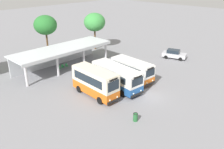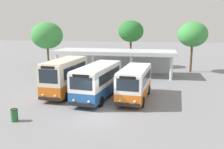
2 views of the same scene
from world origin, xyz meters
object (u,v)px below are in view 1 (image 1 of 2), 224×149
(city_bus_nearest_orange, at_px, (95,81))
(waiting_chair_end_by_column, at_px, (59,68))
(parked_car_flank, at_px, (174,54))
(waiting_chair_middle_seat, at_px, (67,66))
(litter_bin_apron, at_px, (135,117))
(city_bus_middle_cream, at_px, (132,69))
(waiting_chair_second_from_end, at_px, (63,67))
(city_bus_second_in_row, at_px, (116,76))

(city_bus_nearest_orange, relative_size, waiting_chair_end_by_column, 7.98)
(parked_car_flank, xyz_separation_m, waiting_chair_middle_seat, (-16.44, 9.91, -0.30))
(waiting_chair_middle_seat, bearing_deg, litter_bin_apron, -102.90)
(parked_car_flank, relative_size, waiting_chair_end_by_column, 5.21)
(city_bus_middle_cream, height_order, waiting_chair_second_from_end, city_bus_middle_cream)
(city_bus_second_in_row, xyz_separation_m, waiting_chair_second_from_end, (-1.12, 10.61, -1.19))
(parked_car_flank, bearing_deg, waiting_chair_end_by_column, 150.93)
(waiting_chair_second_from_end, xyz_separation_m, litter_bin_apron, (-3.25, -17.34, -0.07))
(city_bus_second_in_row, height_order, city_bus_middle_cream, city_bus_second_in_row)
(waiting_chair_end_by_column, relative_size, waiting_chair_second_from_end, 1.00)
(city_bus_nearest_orange, xyz_separation_m, waiting_chair_end_by_column, (1.58, 10.10, -1.38))
(city_bus_nearest_orange, relative_size, parked_car_flank, 1.53)
(waiting_chair_end_by_column, xyz_separation_m, litter_bin_apron, (-2.54, -17.29, -0.07))
(city_bus_nearest_orange, distance_m, waiting_chair_second_from_end, 10.49)
(city_bus_nearest_orange, bearing_deg, waiting_chair_second_from_end, 77.30)
(parked_car_flank, height_order, waiting_chair_middle_seat, parked_car_flank)
(city_bus_second_in_row, distance_m, city_bus_middle_cream, 3.41)
(waiting_chair_second_from_end, bearing_deg, waiting_chair_end_by_column, -176.13)
(city_bus_nearest_orange, bearing_deg, litter_bin_apron, -97.61)
(city_bus_second_in_row, xyz_separation_m, waiting_chair_end_by_column, (-1.82, 10.56, -1.19))
(waiting_chair_second_from_end, bearing_deg, city_bus_middle_cream, -66.73)
(city_bus_nearest_orange, relative_size, city_bus_middle_cream, 1.01)
(city_bus_nearest_orange, height_order, waiting_chair_end_by_column, city_bus_nearest_orange)
(city_bus_nearest_orange, distance_m, parked_car_flank, 19.47)
(city_bus_nearest_orange, bearing_deg, city_bus_second_in_row, -7.73)
(city_bus_middle_cream, distance_m, waiting_chair_second_from_end, 11.50)
(city_bus_nearest_orange, relative_size, litter_bin_apron, 7.62)
(city_bus_nearest_orange, relative_size, waiting_chair_second_from_end, 7.98)
(waiting_chair_second_from_end, bearing_deg, city_bus_nearest_orange, -102.70)
(waiting_chair_second_from_end, distance_m, waiting_chair_middle_seat, 0.71)
(city_bus_middle_cream, bearing_deg, waiting_chair_end_by_column, 116.55)
(parked_car_flank, bearing_deg, city_bus_nearest_orange, -179.49)
(parked_car_flank, distance_m, waiting_chair_middle_seat, 19.20)
(city_bus_middle_cream, bearing_deg, parked_car_flank, 2.43)
(city_bus_nearest_orange, relative_size, city_bus_second_in_row, 0.86)
(parked_car_flank, bearing_deg, waiting_chair_second_from_end, 149.81)
(waiting_chair_second_from_end, relative_size, litter_bin_apron, 0.96)
(city_bus_second_in_row, xyz_separation_m, waiting_chair_middle_seat, (-0.41, 10.54, -1.19))
(city_bus_second_in_row, distance_m, parked_car_flank, 16.07)
(city_bus_nearest_orange, xyz_separation_m, litter_bin_apron, (-0.96, -7.19, -1.45))
(parked_car_flank, relative_size, waiting_chair_second_from_end, 5.21)
(city_bus_middle_cream, xyz_separation_m, parked_car_flank, (12.63, 0.54, -0.81))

